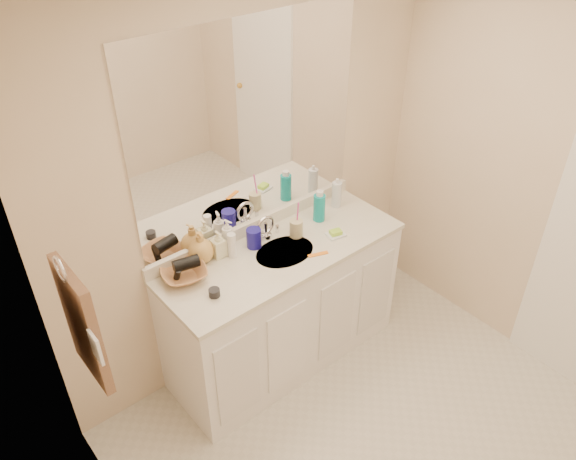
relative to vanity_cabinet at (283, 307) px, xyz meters
The scene contains 27 objects.
floor 1.11m from the vanity_cabinet, 90.00° to the right, with size 2.60×2.60×0.00m, color silver.
ceiling 2.23m from the vanity_cabinet, 90.00° to the right, with size 2.60×2.60×0.02m, color white.
wall_back 0.82m from the vanity_cabinet, 90.00° to the left, with size 2.60×0.02×2.40m, color beige.
vanity_cabinet is the anchor object (origin of this frame).
countertop 0.44m from the vanity_cabinet, ahead, with size 1.52×0.57×0.03m, color silver.
backsplash 0.56m from the vanity_cabinet, 90.00° to the left, with size 1.52×0.03×0.08m, color white.
sink_basin 0.44m from the vanity_cabinet, 90.00° to the right, with size 0.37×0.37×0.02m, color beige.
faucet 0.53m from the vanity_cabinet, 90.00° to the left, with size 0.02×0.02×0.11m, color silver.
mirror 1.17m from the vanity_cabinet, 90.00° to the left, with size 1.48×0.01×1.20m, color white.
blue_mug 0.54m from the vanity_cabinet, 127.91° to the left, with size 0.09×0.09×0.12m, color navy.
tan_cup 0.54m from the vanity_cabinet, 20.80° to the left, with size 0.08×0.08×0.11m, color #C6BC8C.
toothbrush 0.63m from the vanity_cabinet, 19.64° to the left, with size 0.01×0.01×0.18m, color #FC42BC.
mouthwash_bottle 0.67m from the vanity_cabinet, 14.73° to the left, with size 0.07×0.07×0.18m, color #0D979F.
clear_pump_bottle 0.80m from the vanity_cabinet, 14.47° to the left, with size 0.06×0.06×0.17m, color silver.
soap_dish 0.58m from the vanity_cabinet, 15.61° to the right, with size 0.11×0.09×0.01m, color white.
green_soap 0.59m from the vanity_cabinet, 15.61° to the right, with size 0.07×0.05×0.02m, color #A5E738.
orange_comb 0.50m from the vanity_cabinet, 52.05° to the right, with size 0.12×0.03×0.01m, color orange.
dark_jar 0.72m from the vanity_cabinet, behind, with size 0.06×0.06×0.04m, color black.
extra_white_bottle 0.61m from the vanity_cabinet, 151.69° to the left, with size 0.05×0.05×0.15m, color white.
soap_bottle_white 0.64m from the vanity_cabinet, 136.60° to the left, with size 0.08×0.08×0.20m, color white.
soap_bottle_cream 0.65m from the vanity_cabinet, 148.55° to the left, with size 0.08×0.08×0.17m, color beige.
soap_bottle_yellow 0.72m from the vanity_cabinet, 151.82° to the left, with size 0.15×0.15×0.19m, color tan.
wicker_basket 0.77m from the vanity_cabinet, 165.53° to the left, with size 0.25×0.25×0.06m, color #B47748.
hair_dryer 0.79m from the vanity_cabinet, 165.03° to the left, with size 0.07×0.07×0.14m, color black.
towel_ring 1.71m from the vanity_cabinet, 168.86° to the right, with size 0.11×0.11×0.01m, color silver.
hand_towel 1.52m from the vanity_cabinet, 168.69° to the right, with size 0.04×0.32×0.55m, color brown.
switch_plate 1.61m from the vanity_cabinet, 160.52° to the right, with size 0.01×0.09×0.13m, color white.
Camera 1 is at (-1.66, -1.01, 2.86)m, focal length 35.00 mm.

